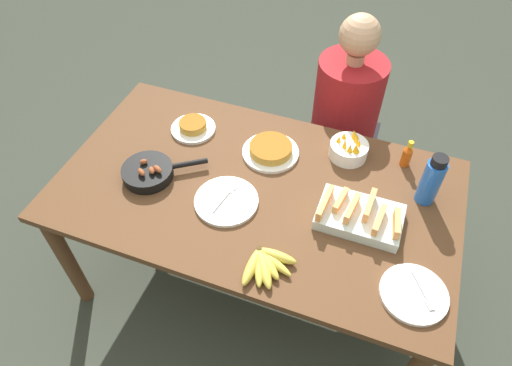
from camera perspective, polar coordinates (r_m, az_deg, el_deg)
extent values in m
plane|color=#383D33|center=(2.56, 0.00, -11.43)|extent=(14.00, 14.00, 0.00)
cube|color=brown|center=(1.98, 0.00, -0.92)|extent=(1.72, 0.98, 0.03)
cylinder|color=brown|center=(2.37, -22.50, -8.90)|extent=(0.07, 0.07, 0.70)
cylinder|color=brown|center=(2.78, -12.45, 4.81)|extent=(0.07, 0.07, 0.70)
cylinder|color=brown|center=(2.50, 21.06, -4.20)|extent=(0.07, 0.07, 0.70)
ellipsoid|color=gold|center=(1.71, -0.53, -10.38)|extent=(0.04, 0.17, 0.04)
ellipsoid|color=gold|center=(1.71, 0.39, -10.51)|extent=(0.09, 0.17, 0.03)
ellipsoid|color=gold|center=(1.70, 0.99, -10.57)|extent=(0.13, 0.17, 0.04)
ellipsoid|color=gold|center=(1.72, 1.50, -10.07)|extent=(0.14, 0.13, 0.04)
ellipsoid|color=gold|center=(1.72, 2.25, -9.88)|extent=(0.17, 0.10, 0.03)
ellipsoid|color=gold|center=(1.73, 2.59, -9.10)|extent=(0.16, 0.05, 0.04)
cylinder|color=#4C3819|center=(1.75, 0.40, -8.41)|extent=(0.02, 0.02, 0.04)
cube|color=silver|center=(1.88, 12.80, -4.16)|extent=(0.34, 0.22, 0.05)
cube|color=#F29E56|center=(1.83, 8.58, -2.53)|extent=(0.03, 0.17, 0.05)
cube|color=#F29E56|center=(1.86, 10.54, -2.10)|extent=(0.04, 0.12, 0.04)
cube|color=#F29E56|center=(1.84, 11.87, -3.17)|extent=(0.04, 0.14, 0.05)
cube|color=#F29E56|center=(1.86, 13.98, -2.74)|extent=(0.03, 0.15, 0.05)
cube|color=#F29E56|center=(1.83, 15.12, -4.52)|extent=(0.04, 0.14, 0.05)
cube|color=#F29E56|center=(1.83, 17.16, -4.90)|extent=(0.04, 0.12, 0.05)
cylinder|color=black|center=(2.06, -13.29, 0.90)|extent=(0.22, 0.22, 0.01)
cylinder|color=black|center=(2.04, -13.41, 1.40)|extent=(0.22, 0.22, 0.04)
cylinder|color=black|center=(2.03, -8.23, 2.48)|extent=(0.14, 0.11, 0.02)
ellipsoid|color=brown|center=(1.99, -12.92, 1.55)|extent=(0.05, 0.05, 0.03)
ellipsoid|color=brown|center=(1.99, -12.21, 1.72)|extent=(0.06, 0.04, 0.03)
ellipsoid|color=brown|center=(2.04, -13.88, 2.59)|extent=(0.05, 0.05, 0.03)
ellipsoid|color=brown|center=(1.99, -14.14, 1.32)|extent=(0.05, 0.05, 0.03)
cylinder|color=white|center=(2.10, 1.83, 3.84)|extent=(0.26, 0.26, 0.02)
cylinder|color=gold|center=(2.08, 1.85, 4.33)|extent=(0.20, 0.20, 0.03)
cylinder|color=#9B601E|center=(2.07, 1.86, 4.70)|extent=(0.19, 0.19, 0.00)
cylinder|color=white|center=(2.24, -7.84, 6.73)|extent=(0.21, 0.21, 0.02)
cylinder|color=gold|center=(2.23, -7.91, 7.20)|extent=(0.13, 0.13, 0.03)
cylinder|color=#9B601E|center=(2.21, -7.95, 7.55)|extent=(0.13, 0.13, 0.00)
cylinder|color=white|center=(1.91, -3.72, -2.27)|extent=(0.27, 0.27, 0.02)
cylinder|color=#B2B2B7|center=(1.89, -4.36, -2.41)|extent=(0.03, 0.12, 0.01)
cube|color=#B2B2B7|center=(1.93, -2.99, -0.75)|extent=(0.03, 0.05, 0.00)
cylinder|color=white|center=(1.76, 19.11, -12.96)|extent=(0.24, 0.24, 0.02)
cylinder|color=#B2B2B7|center=(1.77, 19.75, -11.94)|extent=(0.07, 0.10, 0.01)
cube|color=#B2B2B7|center=(1.74, 20.88, -14.02)|extent=(0.04, 0.05, 0.00)
cylinder|color=white|center=(2.12, 11.49, 4.08)|extent=(0.17, 0.17, 0.07)
cone|color=#F4A819|center=(2.09, 12.72, 4.85)|extent=(0.03, 0.03, 0.04)
cone|color=#F4A819|center=(2.10, 12.43, 5.34)|extent=(0.04, 0.04, 0.04)
cone|color=#F4A819|center=(2.12, 12.19, 5.93)|extent=(0.05, 0.04, 0.06)
cone|color=#F4A819|center=(2.11, 10.94, 5.80)|extent=(0.04, 0.04, 0.04)
cone|color=#F4A819|center=(2.08, 10.33, 5.38)|extent=(0.03, 0.03, 0.04)
cone|color=#F4A819|center=(2.06, 11.04, 4.81)|extent=(0.04, 0.03, 0.05)
cone|color=#F4A819|center=(2.04, 11.66, 4.26)|extent=(0.03, 0.03, 0.05)
cone|color=#F4A819|center=(2.05, 12.38, 4.19)|extent=(0.06, 0.06, 0.05)
cylinder|color=blue|center=(1.98, 20.99, 0.08)|extent=(0.08, 0.08, 0.21)
cylinder|color=black|center=(1.89, 21.98, 2.54)|extent=(0.06, 0.06, 0.04)
cylinder|color=#C64C0F|center=(2.14, 18.26, 3.05)|extent=(0.04, 0.04, 0.09)
cone|color=#C64C0F|center=(2.10, 18.61, 4.10)|extent=(0.04, 0.04, 0.02)
cylinder|color=gold|center=(2.08, 18.78, 4.61)|extent=(0.02, 0.02, 0.03)
cube|color=black|center=(2.79, 9.91, 2.25)|extent=(0.38, 0.38, 0.47)
cylinder|color=maroon|center=(2.48, 11.34, 9.89)|extent=(0.35, 0.35, 0.48)
cylinder|color=tan|center=(2.33, 12.33, 15.01)|extent=(0.09, 0.09, 0.05)
sphere|color=tan|center=(2.26, 12.85, 17.60)|extent=(0.20, 0.20, 0.20)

